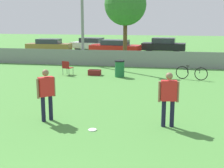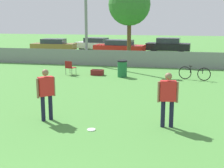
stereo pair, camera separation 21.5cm
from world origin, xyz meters
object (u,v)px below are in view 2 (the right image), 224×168
(folding_chair_sideline, at_px, (70,67))
(gear_bag_sideline, at_px, (97,72))
(trash_bin, at_px, (122,69))
(parked_car_white, at_px, (96,44))
(bicycle_sideline, at_px, (194,73))
(parked_car_red, at_px, (120,47))
(tree_near_pole, at_px, (129,5))
(frisbee_disc, at_px, (91,130))
(player_defender_red, at_px, (46,91))
(player_thrower_red, at_px, (168,96))
(parked_car_dark, at_px, (168,45))
(parked_car_tan, at_px, (54,45))

(folding_chair_sideline, relative_size, gear_bag_sideline, 1.15)
(trash_bin, distance_m, parked_car_white, 15.68)
(bicycle_sideline, bearing_deg, parked_car_white, 137.24)
(parked_car_red, bearing_deg, trash_bin, -73.26)
(gear_bag_sideline, bearing_deg, bicycle_sideline, -2.84)
(tree_near_pole, distance_m, gear_bag_sideline, 8.61)
(frisbee_disc, bearing_deg, folding_chair_sideline, 113.71)
(player_defender_red, xyz_separation_m, player_thrower_red, (3.77, 0.18, 0.00))
(parked_car_white, bearing_deg, parked_car_dark, 6.56)
(player_defender_red, xyz_separation_m, folding_chair_sideline, (-2.13, 8.00, -0.49))
(tree_near_pole, distance_m, bicycle_sideline, 9.98)
(bicycle_sideline, height_order, trash_bin, trash_bin)
(folding_chair_sideline, height_order, parked_car_tan, parked_car_tan)
(bicycle_sideline, distance_m, parked_car_dark, 14.46)
(player_defender_red, distance_m, parked_car_white, 23.15)
(gear_bag_sideline, xyz_separation_m, parked_car_white, (-4.01, 14.43, 0.47))
(player_defender_red, bearing_deg, trash_bin, 37.46)
(bicycle_sideline, height_order, parked_car_dark, parked_car_dark)
(player_defender_red, relative_size, trash_bin, 1.77)
(bicycle_sideline, bearing_deg, parked_car_red, 133.55)
(gear_bag_sideline, bearing_deg, player_thrower_red, -61.78)
(folding_chair_sideline, distance_m, parked_car_red, 11.37)
(tree_near_pole, height_order, player_thrower_red, tree_near_pole)
(parked_car_tan, height_order, parked_car_dark, parked_car_dark)
(parked_car_tan, relative_size, parked_car_white, 0.99)
(parked_car_white, bearing_deg, parked_car_red, -37.39)
(tree_near_pole, height_order, parked_car_red, tree_near_pole)
(player_thrower_red, xyz_separation_m, bicycle_sideline, (1.08, 7.82, -0.60))
(player_thrower_red, bearing_deg, frisbee_disc, -168.83)
(bicycle_sideline, bearing_deg, player_defender_red, -106.67)
(folding_chair_sideline, distance_m, parked_car_white, 14.90)
(gear_bag_sideline, bearing_deg, trash_bin, -9.35)
(player_thrower_red, bearing_deg, tree_near_pole, 95.46)
(folding_chair_sideline, height_order, gear_bag_sideline, folding_chair_sideline)
(parked_car_white, distance_m, parked_car_dark, 7.44)
(tree_near_pole, bearing_deg, player_defender_red, -90.09)
(tree_near_pole, relative_size, parked_car_dark, 1.37)
(frisbee_disc, relative_size, parked_car_dark, 0.06)
(tree_near_pole, relative_size, parked_car_red, 1.26)
(frisbee_disc, xyz_separation_m, gear_bag_sideline, (-2.20, 8.83, 0.15))
(player_thrower_red, relative_size, parked_car_dark, 0.38)
(gear_bag_sideline, relative_size, parked_car_red, 0.15)
(tree_near_pole, relative_size, player_defender_red, 3.59)
(parked_car_red, bearing_deg, folding_chair_sideline, -88.61)
(frisbee_disc, distance_m, folding_chair_sideline, 9.37)
(player_thrower_red, height_order, folding_chair_sideline, player_thrower_red)
(gear_bag_sideline, height_order, parked_car_white, parked_car_white)
(parked_car_tan, xyz_separation_m, parked_car_red, (6.92, -1.05, 0.04))
(frisbee_disc, height_order, folding_chair_sideline, folding_chair_sideline)
(folding_chair_sideline, height_order, bicycle_sideline, folding_chair_sideline)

